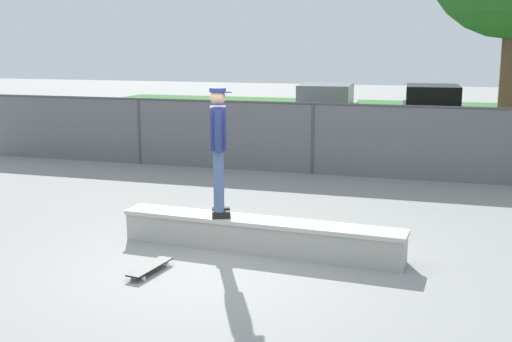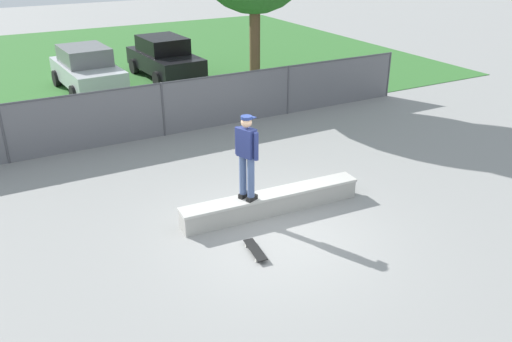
% 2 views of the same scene
% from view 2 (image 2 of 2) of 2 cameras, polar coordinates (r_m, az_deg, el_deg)
% --- Properties ---
extents(ground_plane, '(80.00, 80.00, 0.00)m').
position_cam_2_polar(ground_plane, '(10.86, 1.82, -6.68)').
color(ground_plane, gray).
extents(grass_strip, '(29.33, 20.00, 0.02)m').
position_cam_2_polar(grass_strip, '(25.77, -17.68, 10.81)').
color(grass_strip, '#336B2D').
rests_on(grass_strip, ground).
extents(concrete_ledge, '(4.15, 0.71, 0.46)m').
position_cam_2_polar(concrete_ledge, '(11.52, 1.71, -3.38)').
color(concrete_ledge, '#A8A59E').
rests_on(concrete_ledge, ground).
extents(skateboarder, '(0.38, 0.57, 1.84)m').
position_cam_2_polar(skateboarder, '(10.71, -1.00, 1.85)').
color(skateboarder, black).
rests_on(skateboarder, concrete_ledge).
extents(skateboard, '(0.30, 0.82, 0.09)m').
position_cam_2_polar(skateboard, '(10.18, -0.08, -8.50)').
color(skateboard, black).
rests_on(skateboard, ground).
extents(chainlink_fence, '(17.40, 0.07, 1.63)m').
position_cam_2_polar(chainlink_fence, '(15.89, -10.01, 6.83)').
color(chainlink_fence, '#4C4C51').
rests_on(chainlink_fence, ground).
extents(car_silver, '(2.22, 4.31, 1.66)m').
position_cam_2_polar(car_silver, '(21.38, -17.77, 10.44)').
color(car_silver, '#B7BABF').
rests_on(car_silver, ground).
extents(car_black, '(2.22, 4.31, 1.66)m').
position_cam_2_polar(car_black, '(22.68, -9.85, 12.00)').
color(car_black, black).
rests_on(car_black, ground).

